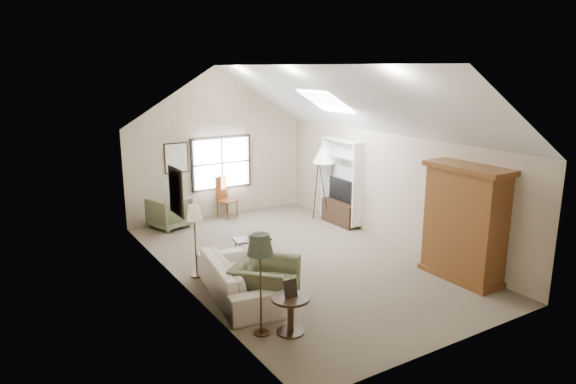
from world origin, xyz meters
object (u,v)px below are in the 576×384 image
armoire (465,223)px  side_table (290,315)px  armchair_near (265,282)px  coffee_table (252,247)px  sofa (238,278)px  side_chair (227,197)px  armchair_far (169,212)px

armoire → side_table: 3.99m
armchair_near → armoire: bearing=-57.4°
side_table → coffee_table: bearing=72.2°
coffee_table → side_table: 3.40m
sofa → armchair_near: size_ratio=2.09×
coffee_table → side_chair: bearing=74.8°
sofa → coffee_table: 2.00m
armchair_far → coffee_table: (0.85, -2.85, -0.20)m
armchair_far → armchair_near: bearing=71.1°
armchair_far → sofa: bearing=67.4°
armoire → armchair_near: (-3.71, 1.06, -0.74)m
armchair_near → side_table: size_ratio=1.91×
sofa → coffee_table: bearing=-26.3°
armoire → armchair_near: 3.93m
armoire → armchair_near: bearing=164.0°
sofa → armchair_far: size_ratio=2.67×
sofa → side_table: sofa is taller
sofa → armchair_far: armchair_far is taller
sofa → armchair_far: 4.50m
armoire → coffee_table: bearing=132.1°
armoire → side_chair: bearing=108.7°
coffee_table → side_table: side_table is taller
armchair_near → coffee_table: bearing=26.6°
armoire → side_table: size_ratio=3.77×
armoire → sofa: bearing=159.1°
armoire → coffee_table: armoire is taller
sofa → side_chair: size_ratio=2.10×
side_table → side_chair: 6.44m
armoire → armchair_far: size_ratio=2.53×
side_chair → armchair_far: bearing=160.3°
side_table → side_chair: size_ratio=0.53×
sofa → coffee_table: (1.14, 1.64, -0.14)m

